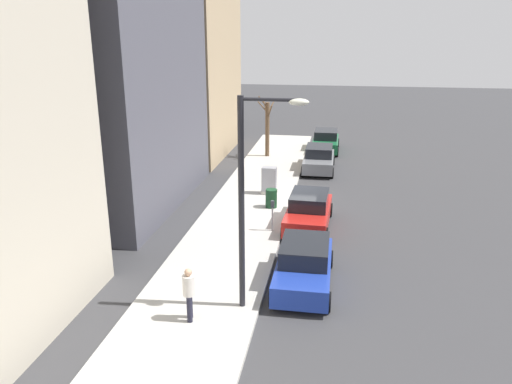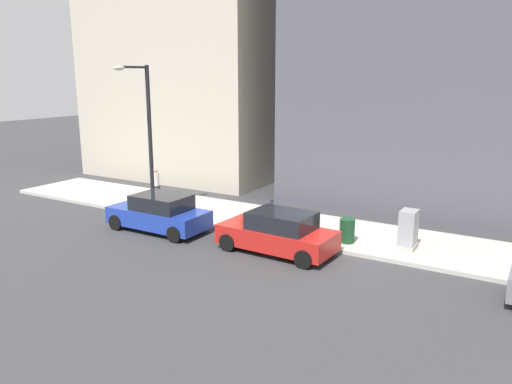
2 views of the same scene
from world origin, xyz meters
name	(u,v)px [view 1 (image 1 of 2)]	position (x,y,z in m)	size (l,w,h in m)	color
ground_plane	(289,214)	(0.00, 0.00, 0.00)	(120.00, 120.00, 0.00)	#38383A
sidewalk	(248,210)	(2.00, 0.00, 0.07)	(4.00, 36.00, 0.15)	#B2AFA8
parked_car_green	(326,141)	(-1.28, -13.49, 0.74)	(1.94, 4.21, 1.52)	#196038
parked_car_grey	(319,159)	(-1.04, -8.08, 0.74)	(1.92, 4.20, 1.52)	slate
parked_car_red	(309,211)	(-1.03, 1.51, 0.74)	(2.06, 4.27, 1.52)	red
parked_car_blue	(304,265)	(-1.22, 6.90, 0.74)	(1.92, 4.20, 1.52)	#1E389E
parking_meter	(272,212)	(0.45, 2.61, 0.98)	(0.14, 0.10, 1.35)	slate
utility_box	(269,181)	(1.30, -2.48, 0.85)	(0.83, 0.61, 1.43)	#A8A399
streetlamp	(250,188)	(0.28, 8.85, 4.02)	(1.97, 0.32, 6.50)	black
bare_tree	(267,127)	(2.61, -10.75, 2.14)	(1.19, 1.58, 4.12)	brown
trash_bin	(271,198)	(0.90, -0.36, 0.60)	(0.56, 0.56, 0.90)	#14381E
pedestrian_near_meter	(189,291)	(1.93, 9.90, 1.09)	(0.36, 0.39, 1.66)	#1E1E2D
office_block_center	(54,1)	(11.13, -0.38, 9.66)	(11.26, 11.26, 19.33)	#4C4C56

